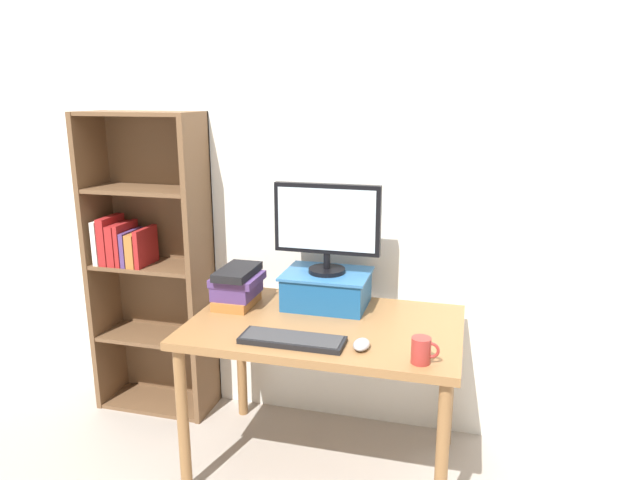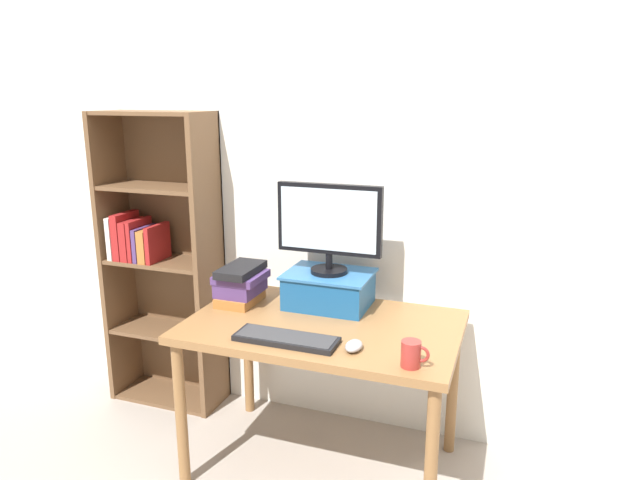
# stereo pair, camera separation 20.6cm
# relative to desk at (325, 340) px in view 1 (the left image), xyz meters

# --- Properties ---
(ground_plane) EXTENTS (12.00, 12.00, 0.00)m
(ground_plane) POSITION_rel_desk_xyz_m (0.00, 0.00, -0.63)
(ground_plane) COLOR #9E9389
(back_wall) EXTENTS (7.00, 0.08, 2.60)m
(back_wall) POSITION_rel_desk_xyz_m (0.00, 0.48, 0.67)
(back_wall) COLOR silver
(back_wall) RESTS_ON ground_plane
(desk) EXTENTS (1.18, 0.74, 0.72)m
(desk) POSITION_rel_desk_xyz_m (0.00, 0.00, 0.00)
(desk) COLOR olive
(desk) RESTS_ON ground_plane
(bookshelf_unit) EXTENTS (0.62, 0.28, 1.60)m
(bookshelf_unit) POSITION_rel_desk_xyz_m (-1.05, 0.32, 0.19)
(bookshelf_unit) COLOR brown
(bookshelf_unit) RESTS_ON ground_plane
(riser_box) EXTENTS (0.40, 0.31, 0.16)m
(riser_box) POSITION_rel_desk_xyz_m (-0.04, 0.21, 0.17)
(riser_box) COLOR #195189
(riser_box) RESTS_ON desk
(computer_monitor) EXTENTS (0.49, 0.17, 0.42)m
(computer_monitor) POSITION_rel_desk_xyz_m (-0.04, 0.21, 0.48)
(computer_monitor) COLOR black
(computer_monitor) RESTS_ON riser_box
(keyboard) EXTENTS (0.42, 0.14, 0.02)m
(keyboard) POSITION_rel_desk_xyz_m (-0.07, -0.23, 0.09)
(keyboard) COLOR black
(keyboard) RESTS_ON desk
(computer_mouse) EXTENTS (0.06, 0.10, 0.04)m
(computer_mouse) POSITION_rel_desk_xyz_m (0.20, -0.22, 0.10)
(computer_mouse) COLOR #99999E
(computer_mouse) RESTS_ON desk
(book_stack) EXTENTS (0.21, 0.27, 0.18)m
(book_stack) POSITION_rel_desk_xyz_m (-0.45, 0.10, 0.18)
(book_stack) COLOR #AD662D
(book_stack) RESTS_ON desk
(coffee_mug) EXTENTS (0.11, 0.07, 0.10)m
(coffee_mug) POSITION_rel_desk_xyz_m (0.44, -0.28, 0.13)
(coffee_mug) COLOR #9E2D28
(coffee_mug) RESTS_ON desk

